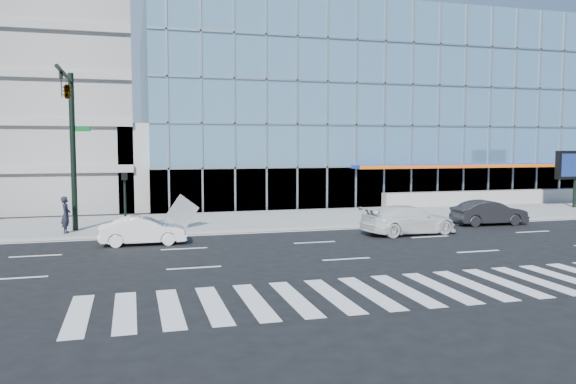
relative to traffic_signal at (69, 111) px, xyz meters
name	(u,v)px	position (x,y,z in m)	size (l,w,h in m)	color
ground	(315,242)	(11.00, -4.57, -6.16)	(160.00, 160.00, 0.00)	black
sidewalk	(273,219)	(11.00, 3.43, -6.09)	(120.00, 8.00, 0.15)	gray
theatre_building	(368,115)	(25.00, 21.43, 1.34)	(42.00, 26.00, 15.00)	#80B7D5
ramp_block	(161,166)	(5.00, 13.43, -3.16)	(6.00, 8.00, 6.00)	gray
retaining_wall	(561,195)	(35.00, 7.03, -5.51)	(30.00, 0.80, 1.00)	gray
traffic_signal	(69,111)	(0.00, 0.00, 0.00)	(1.14, 5.74, 8.00)	black
ped_signal_post	(125,192)	(2.50, 0.37, -4.02)	(0.30, 0.33, 3.00)	black
marquee_sign	(576,166)	(33.00, 3.42, -3.10)	(3.20, 0.43, 4.00)	black
white_suv	(408,220)	(16.40, -3.46, -5.44)	(2.04, 5.02, 1.46)	silver
white_sedan	(143,231)	(3.30, -2.98, -5.53)	(1.35, 3.86, 1.27)	white
dark_sedan	(489,213)	(22.40, -1.69, -5.47)	(1.47, 4.22, 1.39)	black
pedestrian	(66,215)	(-0.34, 0.52, -5.10)	(0.67, 0.44, 1.84)	black
tilted_panel	(183,211)	(5.41, 0.59, -5.10)	(1.30, 0.06, 1.30)	#AAAAAA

